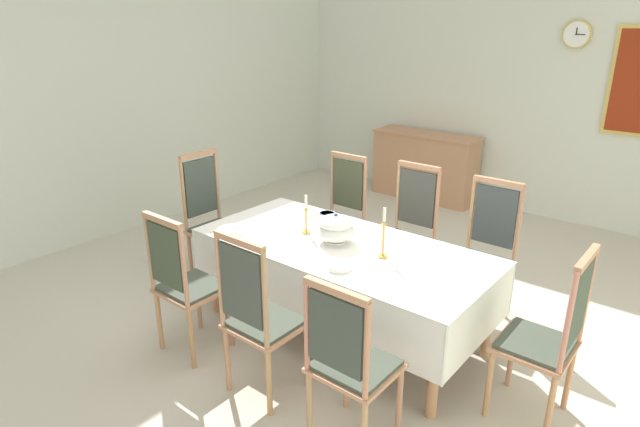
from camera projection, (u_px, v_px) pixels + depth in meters
ground at (348, 328)px, 4.26m from camera, size 6.55×7.20×0.04m
back_wall at (532, 67)px, 6.28m from camera, size 6.55×0.08×3.60m
left_wall at (101, 73)px, 5.60m from camera, size 0.08×7.20×3.60m
dining_table at (342, 254)px, 3.95m from camera, size 2.22×1.02×0.75m
tablecloth at (342, 258)px, 3.96m from camera, size 2.24×1.04×0.41m
chair_south_a at (184, 282)px, 3.74m from camera, size 0.44×0.42×1.10m
chair_north_a at (340, 212)px, 5.07m from camera, size 0.44×0.42×1.13m
chair_south_b at (258, 315)px, 3.29m from camera, size 0.44×0.42×1.15m
chair_north_b at (408, 229)px, 4.62m from camera, size 0.44×0.42×1.16m
chair_south_c at (349, 361)px, 2.88m from camera, size 0.44×0.42×1.07m
chair_north_c at (485, 250)px, 4.20m from camera, size 0.44×0.42×1.15m
chair_head_west at (211, 217)px, 4.87m from camera, size 0.42×0.44×1.21m
chair_head_east at (549, 335)px, 3.08m from camera, size 0.42×0.44×1.14m
soup_tureen at (336, 228)px, 3.92m from camera, size 0.29×0.29×0.23m
candlestick_west at (306, 218)px, 4.09m from camera, size 0.07×0.07×0.31m
candlestick_east at (383, 237)px, 3.66m from camera, size 0.07×0.07×0.37m
bowl_near_left at (327, 214)px, 4.47m from camera, size 0.15×0.15×0.03m
bowl_near_right at (230, 230)px, 4.13m from camera, size 0.19×0.19×0.04m
bowl_far_left at (339, 266)px, 3.53m from camera, size 0.17×0.17×0.03m
spoon_primary at (319, 212)px, 4.56m from camera, size 0.03×0.18×0.01m
spoon_secondary at (222, 228)px, 4.22m from camera, size 0.03×0.18×0.01m
sideboard at (425, 166)px, 7.20m from camera, size 1.44×0.48×0.90m
mounted_clock at (577, 34)px, 5.82m from camera, size 0.30×0.06×0.30m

